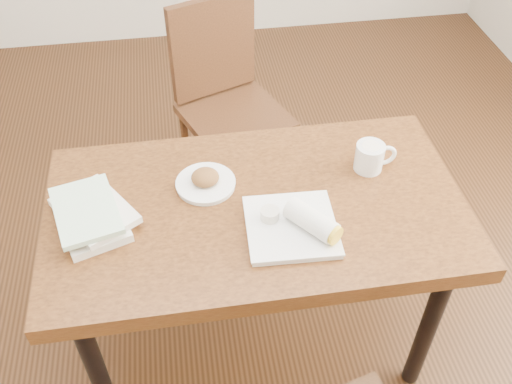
{
  "coord_description": "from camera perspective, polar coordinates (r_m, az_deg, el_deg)",
  "views": [
    {
      "loc": [
        -0.19,
        -1.23,
        2.0
      ],
      "look_at": [
        0.0,
        0.0,
        0.8
      ],
      "focal_mm": 40.0,
      "sensor_mm": 36.0,
      "label": 1
    }
  ],
  "objects": [
    {
      "name": "plate_scone",
      "position": [
        1.82,
        -5.07,
        1.07
      ],
      "size": [
        0.19,
        0.19,
        0.06
      ],
      "color": "white",
      "rests_on": "table"
    },
    {
      "name": "chair_far",
      "position": [
        2.6,
        -3.03,
        9.8
      ],
      "size": [
        0.55,
        0.55,
        0.95
      ],
      "color": "#4D2B16",
      "rests_on": "ground"
    },
    {
      "name": "book_stack",
      "position": [
        1.76,
        -16.18,
        -2.16
      ],
      "size": [
        0.28,
        0.31,
        0.07
      ],
      "color": "white",
      "rests_on": "table"
    },
    {
      "name": "table",
      "position": [
        1.83,
        -0.0,
        -3.07
      ],
      "size": [
        1.3,
        0.73,
        0.75
      ],
      "color": "brown",
      "rests_on": "ground"
    },
    {
      "name": "coffee_mug",
      "position": [
        1.89,
        11.4,
        3.51
      ],
      "size": [
        0.14,
        0.09,
        0.09
      ],
      "color": "white",
      "rests_on": "table"
    },
    {
      "name": "ground",
      "position": [
        2.36,
        -0.0,
        -14.21
      ],
      "size": [
        4.0,
        5.0,
        0.01
      ],
      "primitive_type": "cube",
      "color": "#472814",
      "rests_on": "ground"
    },
    {
      "name": "plate_burrito",
      "position": [
        1.67,
        4.17,
        -3.26
      ],
      "size": [
        0.28,
        0.28,
        0.09
      ],
      "color": "white",
      "rests_on": "table"
    }
  ]
}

